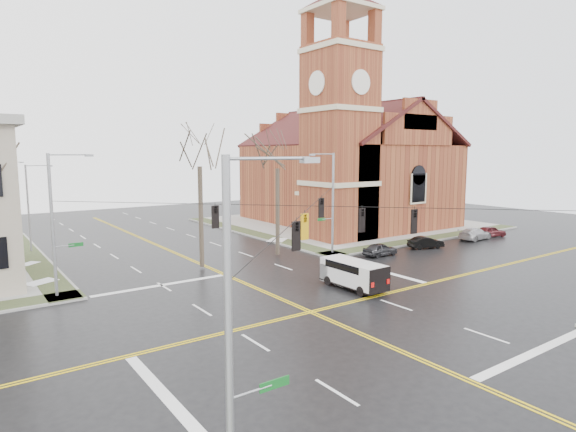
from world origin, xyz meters
TOP-DOWN VIEW (x-y plane):
  - ground at (0.00, 0.00)m, footprint 120.00×120.00m
  - sidewalks at (0.00, 0.00)m, footprint 80.00×80.00m
  - road_markings at (0.00, 0.00)m, footprint 100.00×100.00m
  - church at (24.76, 24.78)m, footprint 24.28×27.48m
  - signal_pole_ne at (11.32, 11.50)m, footprint 2.75×0.22m
  - signal_pole_nw at (-11.32, 11.50)m, footprint 2.75×0.22m
  - signal_pole_sw at (-11.32, -11.50)m, footprint 2.75×0.22m
  - span_wires at (0.00, 0.00)m, footprint 23.02×23.02m
  - traffic_signals at (-0.00, -0.67)m, footprint 8.21×8.26m
  - streetlight_north_a at (-10.65, 28.00)m, footprint 2.30×0.20m
  - streetlight_north_b at (-10.65, 48.00)m, footprint 2.30×0.20m
  - cargo_van at (5.38, 2.39)m, footprint 1.99×4.98m
  - parked_car_a at (14.52, 8.47)m, footprint 3.44×1.39m
  - parked_car_b at (20.60, 8.30)m, footprint 3.69×2.17m
  - parked_car_c at (28.64, 8.31)m, footprint 4.47×2.03m
  - parked_car_d at (31.53, 8.33)m, footprint 3.80×2.24m
  - tree_nw_near at (-0.54, 13.39)m, footprint 4.00×4.00m
  - tree_ne at (7.02, 13.76)m, footprint 4.00×4.00m

SIDE VIEW (x-z plane):
  - ground at x=0.00m, z-range 0.00..0.00m
  - road_markings at x=0.00m, z-range 0.00..0.01m
  - sidewalks at x=0.00m, z-range -0.01..0.16m
  - parked_car_b at x=20.60m, z-range 0.00..1.15m
  - parked_car_a at x=14.52m, z-range 0.00..1.17m
  - parked_car_d at x=31.53m, z-range 0.00..1.21m
  - parked_car_c at x=28.64m, z-range 0.00..1.27m
  - cargo_van at x=5.38m, z-range 0.17..2.05m
  - streetlight_north_a at x=-10.65m, z-range 0.47..8.47m
  - streetlight_north_b at x=-10.65m, z-range 0.47..8.47m
  - signal_pole_ne at x=11.32m, z-range 0.45..9.45m
  - signal_pole_nw at x=-11.32m, z-range 0.45..9.45m
  - signal_pole_sw at x=-11.32m, z-range 0.45..9.45m
  - traffic_signals at x=0.00m, z-range 4.80..6.10m
  - span_wires at x=0.00m, z-range 6.18..6.22m
  - tree_ne at x=7.02m, z-range 2.57..14.05m
  - church at x=24.76m, z-range -5.32..22.18m
  - tree_nw_near at x=-0.54m, z-range 2.67..14.61m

